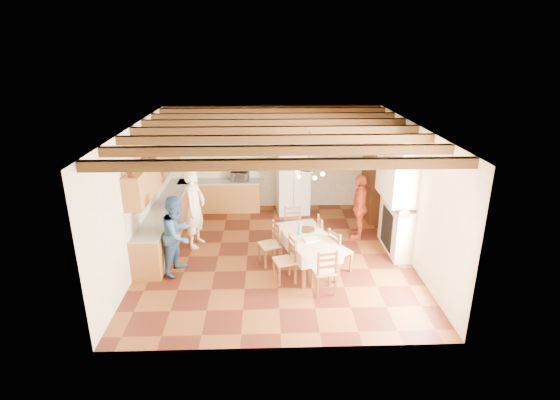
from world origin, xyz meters
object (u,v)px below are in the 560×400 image
object	(u,v)px
chair_left_near	(284,260)
person_woman_red	(360,207)
person_man	(195,208)
hutch	(374,182)
microwave	(240,176)
chair_right_near	(340,250)
chair_right_far	(327,236)
dining_table	(307,239)
chair_left_far	(269,244)
person_woman_blue	(178,235)
chair_end_near	(324,270)
chair_end_far	(293,227)
refrigerator	(293,183)

from	to	relation	value
chair_left_near	person_woman_red	xyz separation A→B (m)	(1.95, 2.09, 0.34)
chair_left_near	person_man	world-z (taller)	person_man
hutch	microwave	xyz separation A→B (m)	(-3.71, 0.71, -0.02)
chair_left_near	chair_right_near	size ratio (longest dim) A/B	1.00
chair_right_far	person_woman_red	world-z (taller)	person_woman_red
dining_table	chair_left_far	world-z (taller)	chair_left_far
chair_left_far	person_woman_blue	xyz separation A→B (m)	(-1.92, -0.27, 0.37)
dining_table	chair_right_far	distance (m)	0.80
chair_end_near	person_woman_blue	bearing A→B (deg)	-28.52
person_woman_blue	chair_end_near	bearing A→B (deg)	-86.96
chair_left_far	person_woman_red	bearing A→B (deg)	98.57
hutch	chair_end_far	world-z (taller)	hutch
chair_end_far	person_woman_red	bearing A→B (deg)	10.68
person_woman_blue	chair_right_far	bearing A→B (deg)	-58.25
chair_left_near	chair_right_near	distance (m)	1.26
chair_left_near	person_woman_blue	world-z (taller)	person_woman_blue
chair_end_near	chair_end_far	size ratio (longest dim) A/B	1.00
chair_end_near	person_woman_red	size ratio (longest dim) A/B	0.59
hutch	microwave	size ratio (longest dim) A/B	4.40
chair_end_near	chair_end_far	world-z (taller)	same
chair_left_far	chair_right_far	world-z (taller)	same
hutch	dining_table	size ratio (longest dim) A/B	1.10
chair_left_far	chair_right_near	size ratio (longest dim) A/B	1.00
chair_end_near	person_man	world-z (taller)	person_man
chair_right_far	microwave	xyz separation A→B (m)	(-2.12, 2.97, 0.55)
chair_right_near	refrigerator	bearing A→B (deg)	-17.30
chair_left_near	person_woman_blue	size ratio (longest dim) A/B	0.57
chair_left_near	chair_right_far	world-z (taller)	same
refrigerator	person_woman_blue	bearing A→B (deg)	-133.83
person_woman_blue	microwave	size ratio (longest dim) A/B	3.55
chair_right_far	chair_end_near	distance (m)	1.60
person_woman_blue	person_man	bearing A→B (deg)	12.90
dining_table	chair_right_far	xyz separation A→B (m)	(0.50, 0.59, -0.20)
dining_table	chair_left_far	bearing A→B (deg)	165.05
dining_table	microwave	world-z (taller)	microwave
hutch	chair_right_far	distance (m)	2.82
hutch	chair_left_far	world-z (taller)	hutch
refrigerator	chair_end_near	distance (m)	4.36
person_woman_blue	microwave	xyz separation A→B (m)	(1.12, 3.61, 0.18)
chair_left_near	microwave	distance (m)	4.28
refrigerator	chair_left_far	world-z (taller)	refrigerator
chair_right_far	person_man	distance (m)	3.17
chair_right_near	person_woman_red	bearing A→B (deg)	-53.97
hutch	chair_left_near	bearing A→B (deg)	-129.99
dining_table	person_man	bearing A→B (deg)	154.41
chair_right_near	person_man	bearing A→B (deg)	37.03
chair_left_far	microwave	size ratio (longest dim) A/B	2.01
chair_end_far	person_woman_blue	world-z (taller)	person_woman_blue
refrigerator	chair_left_near	distance (m)	3.93
chair_right_near	chair_left_far	bearing A→B (deg)	46.29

